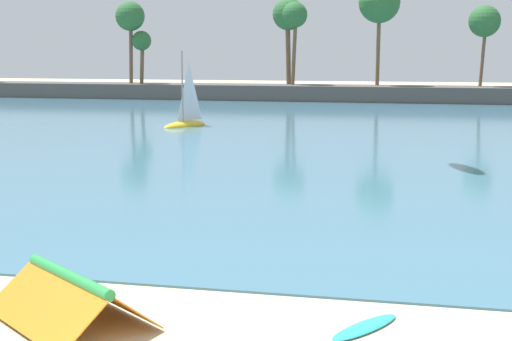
# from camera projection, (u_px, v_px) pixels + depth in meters

# --- Properties ---
(sea) EXTENTS (220.00, 108.21, 0.06)m
(sea) POSITION_uv_depth(u_px,v_px,m) (356.00, 111.00, 70.32)
(sea) COLOR teal
(sea) RESTS_ON ground
(palm_headland) EXTENTS (115.97, 6.40, 13.39)m
(palm_headland) POSITION_uv_depth(u_px,v_px,m) (359.00, 75.00, 83.79)
(palm_headland) COLOR #514C47
(palm_headland) RESTS_ON ground
(folded_kite) EXTENTS (4.30, 4.04, 1.07)m
(folded_kite) POSITION_uv_depth(u_px,v_px,m) (70.00, 289.00, 15.81)
(folded_kite) COLOR orange
(folded_kite) RESTS_ON ground
(surfboard) EXTENTS (1.57, 2.05, 0.08)m
(surfboard) POSITION_uv_depth(u_px,v_px,m) (365.00, 327.00, 15.48)
(surfboard) COLOR #2DA8B2
(surfboard) RESTS_ON ground
(sailboat_mid_bay) EXTENTS (3.11, 4.29, 6.08)m
(sailboat_mid_bay) POSITION_uv_depth(u_px,v_px,m) (186.00, 119.00, 56.18)
(sailboat_mid_bay) COLOR yellow
(sailboat_mid_bay) RESTS_ON sea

